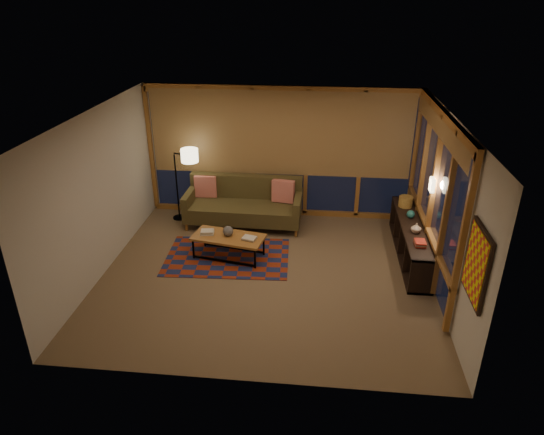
# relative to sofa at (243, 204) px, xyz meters

# --- Properties ---
(floor) EXTENTS (5.50, 5.00, 0.01)m
(floor) POSITION_rel_sofa_xyz_m (0.67, -1.80, -0.47)
(floor) COLOR brown
(floor) RESTS_ON ground
(ceiling) EXTENTS (5.50, 5.00, 0.01)m
(ceiling) POSITION_rel_sofa_xyz_m (0.67, -1.80, 2.23)
(ceiling) COLOR beige
(ceiling) RESTS_ON walls
(walls) EXTENTS (5.51, 5.01, 2.70)m
(walls) POSITION_rel_sofa_xyz_m (0.67, -1.80, 0.88)
(walls) COLOR beige
(walls) RESTS_ON floor
(window_wall_back) EXTENTS (5.30, 0.16, 2.60)m
(window_wall_back) POSITION_rel_sofa_xyz_m (0.67, 0.63, 0.88)
(window_wall_back) COLOR #A55B23
(window_wall_back) RESTS_ON walls
(window_wall_right) EXTENTS (0.16, 3.70, 2.60)m
(window_wall_right) POSITION_rel_sofa_xyz_m (3.35, -1.20, 0.88)
(window_wall_right) COLOR #A55B23
(window_wall_right) RESTS_ON walls
(wall_art) EXTENTS (0.06, 0.74, 0.94)m
(wall_art) POSITION_rel_sofa_xyz_m (3.38, -3.65, 0.98)
(wall_art) COLOR red
(wall_art) RESTS_ON walls
(wall_sconce) EXTENTS (0.12, 0.18, 0.22)m
(wall_sconce) POSITION_rel_sofa_xyz_m (3.29, -1.35, 1.08)
(wall_sconce) COLOR #FCEBB5
(wall_sconce) RESTS_ON walls
(sofa) EXTENTS (2.32, 0.98, 0.94)m
(sofa) POSITION_rel_sofa_xyz_m (0.00, 0.00, 0.00)
(sofa) COLOR brown
(sofa) RESTS_ON floor
(pillow_left) EXTENTS (0.45, 0.17, 0.45)m
(pillow_left) POSITION_rel_sofa_xyz_m (-0.82, 0.27, 0.22)
(pillow_left) COLOR red
(pillow_left) RESTS_ON sofa
(pillow_right) EXTENTS (0.47, 0.22, 0.45)m
(pillow_right) POSITION_rel_sofa_xyz_m (0.79, 0.16, 0.22)
(pillow_right) COLOR red
(pillow_right) RESTS_ON sofa
(area_rug) EXTENTS (2.26, 1.56, 0.01)m
(area_rug) POSITION_rel_sofa_xyz_m (-0.09, -1.33, -0.47)
(area_rug) COLOR maroon
(area_rug) RESTS_ON floor
(coffee_table) EXTENTS (1.35, 0.81, 0.42)m
(coffee_table) POSITION_rel_sofa_xyz_m (-0.06, -1.32, -0.26)
(coffee_table) COLOR #A55B23
(coffee_table) RESTS_ON floor
(book_stack_a) EXTENTS (0.25, 0.21, 0.07)m
(book_stack_a) POSITION_rel_sofa_xyz_m (-0.45, -1.27, -0.02)
(book_stack_a) COLOR beige
(book_stack_a) RESTS_ON coffee_table
(book_stack_b) EXTENTS (0.25, 0.22, 0.04)m
(book_stack_b) POSITION_rel_sofa_xyz_m (0.33, -1.38, -0.03)
(book_stack_b) COLOR beige
(book_stack_b) RESTS_ON coffee_table
(ceramic_pot) EXTENTS (0.20, 0.20, 0.18)m
(ceramic_pot) POSITION_rel_sofa_xyz_m (-0.07, -1.29, 0.04)
(ceramic_pot) COLOR #2E2F31
(ceramic_pot) RESTS_ON coffee_table
(floor_lamp) EXTENTS (0.60, 0.48, 1.56)m
(floor_lamp) POSITION_rel_sofa_xyz_m (-1.40, 0.19, 0.31)
(floor_lamp) COLOR black
(floor_lamp) RESTS_ON floor
(bookshelf) EXTENTS (0.40, 2.52, 0.63)m
(bookshelf) POSITION_rel_sofa_xyz_m (3.16, -0.93, -0.16)
(bookshelf) COLOR black
(bookshelf) RESTS_ON floor
(basket) EXTENTS (0.27, 0.27, 0.20)m
(basket) POSITION_rel_sofa_xyz_m (3.14, -0.15, 0.26)
(basket) COLOR #B07E3C
(basket) RESTS_ON bookshelf
(teal_bowl) EXTENTS (0.17, 0.17, 0.15)m
(teal_bowl) POSITION_rel_sofa_xyz_m (3.16, -0.66, 0.23)
(teal_bowl) COLOR #20615C
(teal_bowl) RESTS_ON bookshelf
(vase) EXTENTS (0.22, 0.22, 0.18)m
(vase) POSITION_rel_sofa_xyz_m (3.16, -1.25, 0.25)
(vase) COLOR tan
(vase) RESTS_ON bookshelf
(shelf_book_stack) EXTENTS (0.19, 0.25, 0.07)m
(shelf_book_stack) POSITION_rel_sofa_xyz_m (3.16, -1.69, 0.20)
(shelf_book_stack) COLOR beige
(shelf_book_stack) RESTS_ON bookshelf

